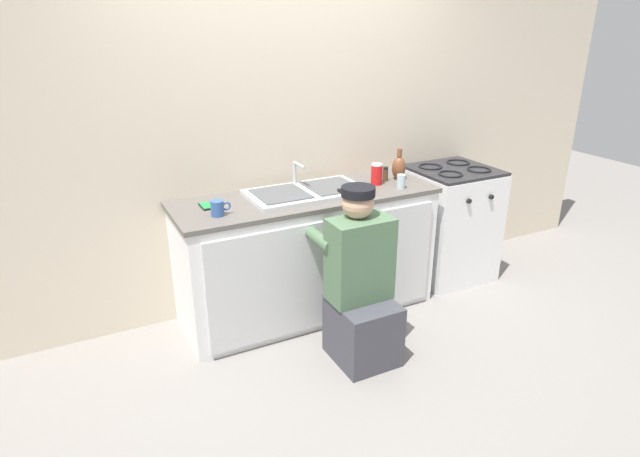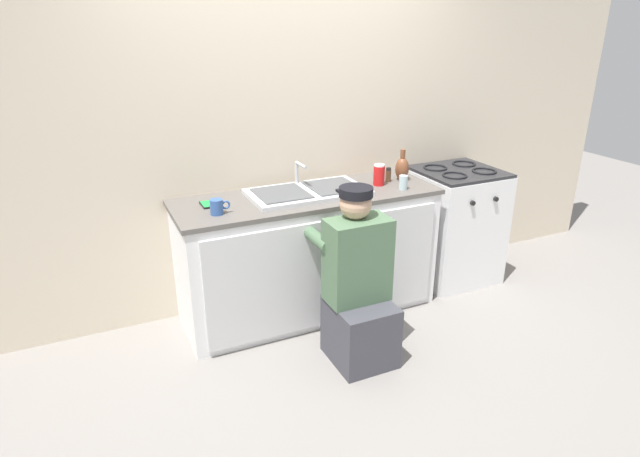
{
  "view_description": "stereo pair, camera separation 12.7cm",
  "coord_description": "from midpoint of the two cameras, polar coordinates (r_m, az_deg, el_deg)",
  "views": [
    {
      "loc": [
        -1.5,
        -2.82,
        2.02
      ],
      "look_at": [
        0.0,
        0.1,
        0.71
      ],
      "focal_mm": 30.0,
      "sensor_mm": 36.0,
      "label": 1
    },
    {
      "loc": [
        -1.38,
        -2.87,
        2.02
      ],
      "look_at": [
        0.0,
        0.1,
        0.71
      ],
      "focal_mm": 30.0,
      "sensor_mm": 36.0,
      "label": 2
    }
  ],
  "objects": [
    {
      "name": "cell_phone",
      "position": [
        3.49,
        -10.96,
        2.52
      ],
      "size": [
        0.07,
        0.14,
        0.01
      ],
      "color": "black",
      "rests_on": "countertop"
    },
    {
      "name": "vase_decorative",
      "position": [
        4.0,
        9.65,
        6.37
      ],
      "size": [
        0.1,
        0.1,
        0.23
      ],
      "color": "brown",
      "rests_on": "countertop"
    },
    {
      "name": "stove_range",
      "position": [
        4.44,
        14.9,
        0.41
      ],
      "size": [
        0.62,
        0.62,
        0.92
      ],
      "color": "white",
      "rests_on": "ground_plane"
    },
    {
      "name": "water_glass",
      "position": [
        3.79,
        9.82,
        4.85
      ],
      "size": [
        0.06,
        0.06,
        0.1
      ],
      "color": "#ADC6CC",
      "rests_on": "countertop"
    },
    {
      "name": "spice_bottle_pepper",
      "position": [
        3.96,
        8.21,
        5.68
      ],
      "size": [
        0.04,
        0.04,
        0.1
      ],
      "color": "#513823",
      "rests_on": "countertop"
    },
    {
      "name": "countertop",
      "position": [
        3.64,
        -0.32,
        3.42
      ],
      "size": [
        1.83,
        0.62,
        0.03
      ],
      "primitive_type": "cube",
      "color": "#5B5651",
      "rests_on": "counter_cabinet"
    },
    {
      "name": "plumber_person",
      "position": [
        3.28,
        5.21,
        -6.68
      ],
      "size": [
        0.42,
        0.61,
        1.1
      ],
      "color": "#3F3F47",
      "rests_on": "ground_plane"
    },
    {
      "name": "counter_cabinet",
      "position": [
        3.8,
        -0.25,
        -2.99
      ],
      "size": [
        1.79,
        0.62,
        0.86
      ],
      "color": "white",
      "rests_on": "ground_plane"
    },
    {
      "name": "ground_plane",
      "position": [
        3.77,
        1.63,
        -10.59
      ],
      "size": [
        12.0,
        12.0,
        0.0
      ],
      "primitive_type": "plane",
      "color": "gray"
    },
    {
      "name": "back_wall",
      "position": [
        3.86,
        -2.54,
        10.23
      ],
      "size": [
        6.0,
        0.1,
        2.5
      ],
      "primitive_type": "cube",
      "color": "beige",
      "rests_on": "ground_plane"
    },
    {
      "name": "sink_double_basin",
      "position": [
        3.64,
        -0.34,
        3.95
      ],
      "size": [
        0.8,
        0.44,
        0.19
      ],
      "color": "silver",
      "rests_on": "countertop"
    },
    {
      "name": "soda_cup_red",
      "position": [
        3.86,
        7.27,
        5.69
      ],
      "size": [
        0.08,
        0.08,
        0.15
      ],
      "color": "red",
      "rests_on": "countertop"
    },
    {
      "name": "coffee_mug",
      "position": [
        3.3,
        -9.84,
        2.29
      ],
      "size": [
        0.13,
        0.08,
        0.09
      ],
      "color": "#335699",
      "rests_on": "countertop"
    }
  ]
}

